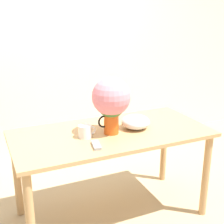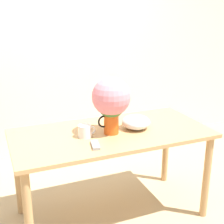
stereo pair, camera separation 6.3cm
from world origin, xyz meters
TOP-DOWN VIEW (x-y plane):
  - wall_back at (0.00, 1.61)m, footprint 8.00×0.05m
  - table at (0.15, 0.10)m, footprint 1.56×0.75m
  - flower_vase at (0.13, 0.07)m, footprint 0.30×0.30m
  - coffee_mug at (-0.08, 0.08)m, footprint 0.14×0.10m
  - white_bowl at (0.36, 0.09)m, footprint 0.23×0.23m
  - remote_control at (-0.06, -0.11)m, footprint 0.08×0.15m

SIDE VIEW (x-z plane):
  - table at x=0.15m, z-range 0.28..1.04m
  - remote_control at x=-0.06m, z-range 0.76..0.78m
  - coffee_mug at x=-0.08m, z-range 0.76..0.86m
  - white_bowl at x=0.36m, z-range 0.76..0.87m
  - flower_vase at x=0.13m, z-range 0.81..1.26m
  - wall_back at x=0.00m, z-range 0.00..2.60m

